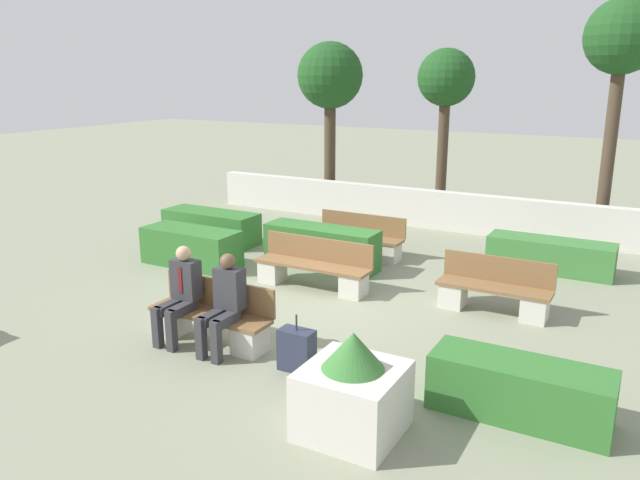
# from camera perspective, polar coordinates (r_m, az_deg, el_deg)

# --- Properties ---
(ground_plane) EXTENTS (60.00, 60.00, 0.00)m
(ground_plane) POSITION_cam_1_polar(r_m,az_deg,el_deg) (9.85, -0.69, -5.83)
(ground_plane) COLOR gray
(perimeter_wall) EXTENTS (11.68, 0.30, 0.88)m
(perimeter_wall) POSITION_cam_1_polar(r_m,az_deg,el_deg) (14.73, 10.31, 2.77)
(perimeter_wall) COLOR beige
(perimeter_wall) RESTS_ON ground_plane
(bench_front) EXTENTS (1.77, 0.49, 0.82)m
(bench_front) POSITION_cam_1_polar(r_m,az_deg,el_deg) (8.53, -9.90, -7.21)
(bench_front) COLOR brown
(bench_front) RESTS_ON ground_plane
(bench_left_side) EXTENTS (1.69, 0.48, 0.82)m
(bench_left_side) POSITION_cam_1_polar(r_m,az_deg,el_deg) (9.77, 15.61, -4.67)
(bench_left_side) COLOR brown
(bench_left_side) RESTS_ON ground_plane
(bench_right_side) EXTENTS (1.81, 0.49, 0.82)m
(bench_right_side) POSITION_cam_1_polar(r_m,az_deg,el_deg) (12.26, 3.52, -0.10)
(bench_right_side) COLOR brown
(bench_right_side) RESTS_ON ground_plane
(bench_back) EXTENTS (2.03, 0.48, 0.82)m
(bench_back) POSITION_cam_1_polar(r_m,az_deg,el_deg) (10.47, -0.65, -2.69)
(bench_back) COLOR brown
(bench_back) RESTS_ON ground_plane
(person_seated_man) EXTENTS (0.38, 0.64, 1.29)m
(person_seated_man) POSITION_cam_1_polar(r_m,az_deg,el_deg) (8.54, -12.66, -4.52)
(person_seated_man) COLOR #333338
(person_seated_man) RESTS_ON ground_plane
(person_seated_woman) EXTENTS (0.38, 0.64, 1.29)m
(person_seated_woman) POSITION_cam_1_polar(r_m,az_deg,el_deg) (8.09, -8.77, -5.45)
(person_seated_woman) COLOR #333338
(person_seated_woman) RESTS_ON ground_plane
(hedge_block_near_left) EXTENTS (1.84, 0.65, 0.61)m
(hedge_block_near_left) POSITION_cam_1_polar(r_m,az_deg,el_deg) (7.01, 17.77, -12.91)
(hedge_block_near_left) COLOR #33702D
(hedge_block_near_left) RESTS_ON ground_plane
(hedge_block_near_right) EXTENTS (2.12, 0.73, 0.67)m
(hedge_block_near_right) POSITION_cam_1_polar(r_m,az_deg,el_deg) (13.49, -9.92, 1.20)
(hedge_block_near_right) COLOR #33702D
(hedge_block_near_right) RESTS_ON ground_plane
(hedge_block_mid_left) EXTENTS (2.19, 0.67, 0.59)m
(hedge_block_mid_left) POSITION_cam_1_polar(r_m,az_deg,el_deg) (12.10, 20.29, -1.32)
(hedge_block_mid_left) COLOR #3D7A38
(hedge_block_mid_left) RESTS_ON ground_plane
(hedge_block_mid_right) EXTENTS (1.88, 0.75, 0.69)m
(hedge_block_mid_right) POSITION_cam_1_polar(r_m,az_deg,el_deg) (11.94, -11.68, -0.64)
(hedge_block_mid_right) COLOR #33702D
(hedge_block_mid_right) RESTS_ON ground_plane
(hedge_block_far_left) EXTENTS (2.17, 0.63, 0.77)m
(hedge_block_far_left) POSITION_cam_1_polar(r_m,az_deg,el_deg) (11.56, 0.15, -0.65)
(hedge_block_far_left) COLOR #33702D
(hedge_block_far_left) RESTS_ON ground_plane
(planter_corner_left) EXTENTS (0.95, 0.95, 1.08)m
(planter_corner_left) POSITION_cam_1_polar(r_m,az_deg,el_deg) (6.38, 3.00, -13.62)
(planter_corner_left) COLOR beige
(planter_corner_left) RESTS_ON ground_plane
(suitcase) EXTENTS (0.43, 0.24, 0.72)m
(suitcase) POSITION_cam_1_polar(r_m,az_deg,el_deg) (7.67, -2.15, -10.02)
(suitcase) COLOR #282D42
(suitcase) RESTS_ON ground_plane
(tree_leftmost) EXTENTS (1.66, 1.66, 4.28)m
(tree_leftmost) POSITION_cam_1_polar(r_m,az_deg,el_deg) (16.23, 0.93, 14.46)
(tree_leftmost) COLOR #473828
(tree_leftmost) RESTS_ON ground_plane
(tree_center_left) EXTENTS (1.38, 1.38, 4.09)m
(tree_center_left) POSITION_cam_1_polar(r_m,az_deg,el_deg) (15.79, 11.43, 13.86)
(tree_center_left) COLOR #473828
(tree_center_left) RESTS_ON ground_plane
(tree_center_right) EXTENTS (1.52, 1.52, 4.98)m
(tree_center_right) POSITION_cam_1_polar(r_m,az_deg,el_deg) (14.47, 25.87, 15.77)
(tree_center_right) COLOR #473828
(tree_center_right) RESTS_ON ground_plane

